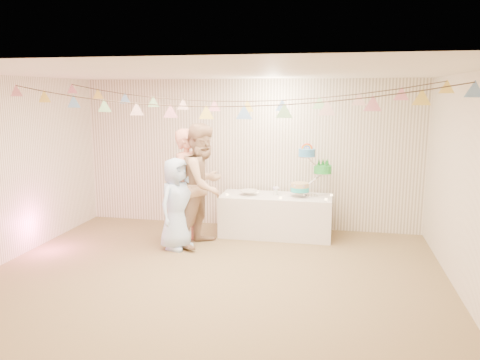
% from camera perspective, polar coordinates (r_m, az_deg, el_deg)
% --- Properties ---
extents(floor, '(6.00, 6.00, 0.00)m').
position_cam_1_polar(floor, '(6.22, -3.36, -11.75)').
color(floor, brown).
rests_on(floor, ground).
extents(ceiling, '(6.00, 6.00, 0.00)m').
position_cam_1_polar(ceiling, '(5.76, -3.64, 12.95)').
color(ceiling, silver).
rests_on(ceiling, ground).
extents(back_wall, '(6.00, 6.00, 0.00)m').
position_cam_1_polar(back_wall, '(8.26, 1.01, 3.18)').
color(back_wall, white).
rests_on(back_wall, ground).
extents(front_wall, '(6.00, 6.00, 0.00)m').
position_cam_1_polar(front_wall, '(3.56, -14.04, -6.99)').
color(front_wall, white).
rests_on(front_wall, ground).
extents(left_wall, '(5.00, 5.00, 0.00)m').
position_cam_1_polar(left_wall, '(7.23, -27.13, 0.96)').
color(left_wall, white).
rests_on(left_wall, ground).
extents(right_wall, '(5.00, 5.00, 0.00)m').
position_cam_1_polar(right_wall, '(5.85, 26.21, -0.95)').
color(right_wall, white).
rests_on(right_wall, ground).
extents(table, '(1.83, 0.73, 0.69)m').
position_cam_1_polar(table, '(7.86, 4.39, -4.34)').
color(table, white).
rests_on(table, floor).
extents(cake_stand, '(0.73, 0.43, 0.81)m').
position_cam_1_polar(cake_stand, '(7.70, 8.59, 1.44)').
color(cake_stand, silver).
rests_on(cake_stand, table).
extents(cake_bottom, '(0.31, 0.31, 0.15)m').
position_cam_1_polar(cake_bottom, '(7.70, 7.39, -0.95)').
color(cake_bottom, '#2AC5BC').
rests_on(cake_bottom, cake_stand).
extents(cake_middle, '(0.27, 0.27, 0.22)m').
position_cam_1_polar(cake_middle, '(7.79, 9.94, 1.13)').
color(cake_middle, green).
rests_on(cake_middle, cake_stand).
extents(cake_top_tier, '(0.25, 0.25, 0.19)m').
position_cam_1_polar(cake_top_tier, '(7.64, 8.17, 3.05)').
color(cake_top_tier, '#3F8BC6').
rests_on(cake_top_tier, cake_stand).
extents(platter, '(0.30, 0.30, 0.02)m').
position_cam_1_polar(platter, '(7.78, 1.09, -1.32)').
color(platter, white).
rests_on(platter, table).
extents(posy, '(0.13, 0.13, 0.14)m').
position_cam_1_polar(posy, '(7.80, 4.39, -0.84)').
color(posy, white).
rests_on(posy, table).
extents(person_adult_a, '(0.58, 0.75, 1.82)m').
position_cam_1_polar(person_adult_a, '(7.41, -6.21, -0.79)').
color(person_adult_a, tan).
rests_on(person_adult_a, floor).
extents(person_adult_b, '(0.94, 1.08, 1.91)m').
position_cam_1_polar(person_adult_b, '(7.27, -4.49, -0.62)').
color(person_adult_b, tan).
rests_on(person_adult_b, floor).
extents(person_child, '(0.67, 0.81, 1.41)m').
position_cam_1_polar(person_child, '(7.17, -7.73, -2.87)').
color(person_child, '#B4D5FF').
rests_on(person_child, floor).
extents(bunting_back, '(5.60, 1.10, 0.40)m').
position_cam_1_polar(bunting_back, '(6.82, -1.16, 10.48)').
color(bunting_back, pink).
rests_on(bunting_back, ceiling).
extents(bunting_front, '(5.60, 0.90, 0.36)m').
position_cam_1_polar(bunting_front, '(5.56, -4.15, 10.14)').
color(bunting_front, '#72A5E5').
rests_on(bunting_front, ceiling).
extents(tealight_0, '(0.04, 0.04, 0.03)m').
position_cam_1_polar(tealight_0, '(7.77, -1.57, -1.77)').
color(tealight_0, '#FFD88C').
rests_on(tealight_0, table).
extents(tealight_1, '(0.04, 0.04, 0.03)m').
position_cam_1_polar(tealight_1, '(8.00, 2.10, -1.41)').
color(tealight_1, '#FFD88C').
rests_on(tealight_1, table).
extents(tealight_2, '(0.04, 0.04, 0.03)m').
position_cam_1_polar(tealight_2, '(7.55, 4.97, -2.16)').
color(tealight_2, '#FFD88C').
rests_on(tealight_2, table).
extents(tealight_3, '(0.04, 0.04, 0.03)m').
position_cam_1_polar(tealight_3, '(7.96, 7.13, -1.55)').
color(tealight_3, '#FFD88C').
rests_on(tealight_3, table).
extents(tealight_4, '(0.04, 0.04, 0.03)m').
position_cam_1_polar(tealight_4, '(7.55, 10.45, -2.31)').
color(tealight_4, '#FFD88C').
rests_on(tealight_4, table).
extents(tealight_5, '(0.04, 0.04, 0.03)m').
position_cam_1_polar(tealight_5, '(7.87, 11.09, -1.81)').
color(tealight_5, '#FFD88C').
rests_on(tealight_5, table).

